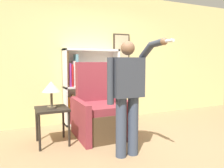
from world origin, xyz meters
name	(u,v)px	position (x,y,z in m)	size (l,w,h in m)	color
ground_plane	(148,153)	(0.00, 0.00, 0.00)	(14.00, 14.00, 0.00)	#937551
wall_back	(99,57)	(0.00, 2.03, 1.40)	(8.00, 0.11, 2.80)	#DBCC84
bookcase	(86,87)	(-0.34, 1.87, 0.77)	(1.19, 0.28, 1.57)	white
armchair	(98,114)	(-0.38, 1.03, 0.39)	(0.81, 0.95, 1.30)	#4C3823
person_standing	(128,92)	(-0.31, 0.06, 0.91)	(0.57, 0.78, 1.60)	#384256
side_table	(52,113)	(-1.20, 0.95, 0.50)	(0.49, 0.49, 0.59)	black
table_lamp	(51,88)	(-1.20, 0.95, 0.91)	(0.29, 0.29, 0.42)	#4C4233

